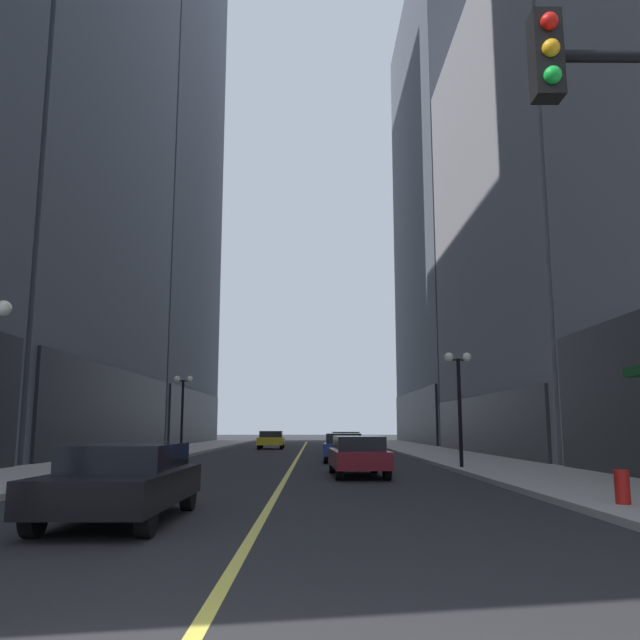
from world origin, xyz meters
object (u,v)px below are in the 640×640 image
(car_grey, at_px, (345,442))
(car_yellow, at_px, (271,439))
(car_black, at_px, (124,479))
(street_lamp_right_mid, at_px, (459,383))
(fire_hydrant_right, at_px, (623,491))
(car_maroon, at_px, (358,454))
(street_lamp_left_far, at_px, (183,397))
(car_blue, at_px, (344,446))

(car_grey, height_order, car_yellow, same)
(car_grey, distance_m, car_yellow, 9.85)
(car_black, xyz_separation_m, street_lamp_right_mid, (8.79, 13.06, 2.54))
(fire_hydrant_right, bearing_deg, car_black, -172.34)
(car_yellow, height_order, street_lamp_right_mid, street_lamp_right_mid)
(car_black, height_order, street_lamp_right_mid, street_lamp_right_mid)
(street_lamp_right_mid, height_order, fire_hydrant_right, street_lamp_right_mid)
(car_maroon, distance_m, car_grey, 19.16)
(car_black, xyz_separation_m, car_yellow, (0.03, 37.97, -0.00))
(street_lamp_left_far, distance_m, fire_hydrant_right, 27.03)
(car_grey, xyz_separation_m, street_lamp_left_far, (-9.19, -4.96, 2.54))
(street_lamp_right_mid, distance_m, fire_hydrant_right, 12.16)
(car_yellow, relative_size, street_lamp_right_mid, 0.94)
(car_maroon, bearing_deg, street_lamp_right_mid, 33.23)
(car_blue, height_order, car_grey, same)
(street_lamp_left_far, bearing_deg, car_maroon, -58.30)
(car_yellow, xyz_separation_m, street_lamp_left_far, (-4.04, -13.36, 2.54))
(car_grey, xyz_separation_m, street_lamp_right_mid, (3.61, -16.52, 2.54))
(car_blue, xyz_separation_m, street_lamp_left_far, (-8.70, 4.98, 2.54))
(car_black, height_order, car_blue, same)
(car_yellow, distance_m, street_lamp_right_mid, 26.53)
(car_maroon, xyz_separation_m, car_blue, (-0.07, 9.21, -0.00))
(car_maroon, relative_size, street_lamp_right_mid, 1.07)
(car_maroon, height_order, fire_hydrant_right, car_maroon)
(car_black, bearing_deg, street_lamp_left_far, 99.25)
(car_blue, xyz_separation_m, car_grey, (0.49, 9.94, 0.00))
(car_maroon, bearing_deg, fire_hydrant_right, -63.68)
(car_maroon, distance_m, fire_hydrant_right, 10.23)
(car_black, relative_size, car_blue, 1.03)
(car_blue, distance_m, fire_hydrant_right, 18.95)
(street_lamp_right_mid, bearing_deg, car_blue, 121.96)
(car_yellow, distance_m, fire_hydrant_right, 37.87)
(car_black, distance_m, car_yellow, 37.97)
(car_maroon, bearing_deg, car_yellow, 99.73)
(car_maroon, relative_size, car_blue, 1.07)
(car_black, bearing_deg, car_maroon, 65.44)
(car_black, xyz_separation_m, car_grey, (5.19, 29.57, -0.00))
(car_black, xyz_separation_m, street_lamp_left_far, (-4.01, 24.61, 2.54))
(car_blue, relative_size, car_yellow, 1.07)
(street_lamp_left_far, bearing_deg, car_blue, -29.81)
(car_black, height_order, car_maroon, same)
(car_blue, bearing_deg, car_grey, 87.16)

